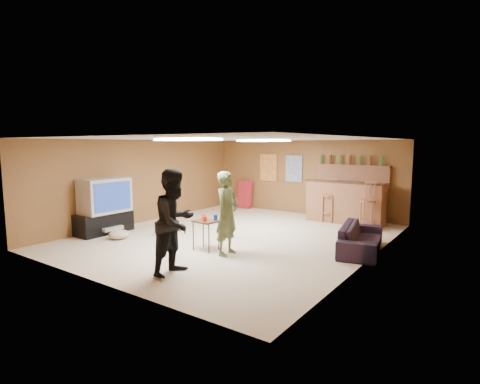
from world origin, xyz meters
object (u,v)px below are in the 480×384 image
Objects in this scene: tv_body at (105,196)px; bar_counter at (345,202)px; sofa at (361,238)px; tray_table at (206,235)px; person_black at (175,222)px; person_olive at (227,213)px.

bar_counter is (4.15, 4.45, -0.35)m from tv_body.
tv_body is 0.61× the size of sofa.
tray_table is (-2.53, -1.68, 0.03)m from sofa.
bar_counter reaches higher than sofa.
tv_body is 0.65× the size of person_black.
tv_body is at bearing 91.90° from person_olive.
person_olive is 1.33m from person_black.
tv_body is 2.90m from tray_table.
tv_body is at bearing 98.46° from sofa.
sofa is at bearing 20.31° from tv_body.
person_olive is at bearing 0.91° from tray_table.
person_black is at bearing -17.24° from tv_body.
tv_body is 3.46m from person_black.
tray_table is (-0.52, -0.01, -0.50)m from person_olive.
person_black is at bearing 175.19° from person_olive.
bar_counter is at bearing 47.00° from tv_body.
person_black reaches higher than tray_table.
person_olive reaches higher than tv_body.
person_black is at bearing -98.80° from bar_counter.
sofa is 3.03× the size of tray_table.
tv_body is 0.69× the size of person_olive.
sofa is (2.01, 1.68, -0.53)m from person_olive.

